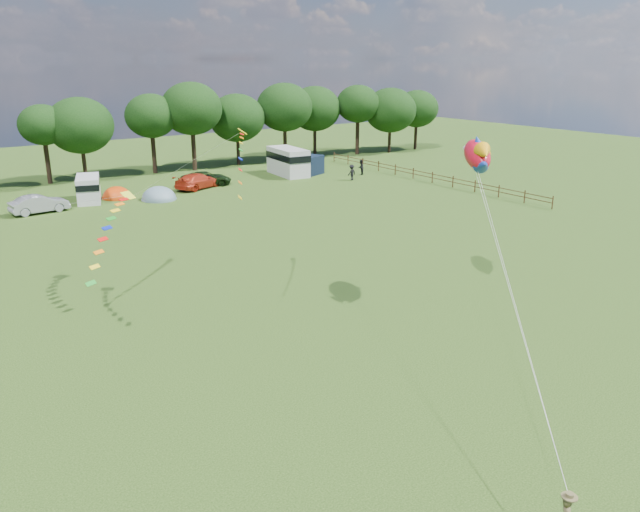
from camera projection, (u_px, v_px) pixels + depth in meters
ground_plane at (439, 407)px, 23.87m from camera, size 180.00×180.00×0.00m
tree_line at (115, 120)px, 67.93m from camera, size 102.98×10.98×10.27m
fence at (423, 174)px, 68.06m from camera, size 0.12×33.12×1.20m
car_b at (39, 204)px, 53.74m from camera, size 4.64×2.18×1.58m
car_c at (198, 181)px, 63.93m from camera, size 5.69×4.14×1.57m
car_d at (206, 179)px, 65.51m from camera, size 5.77×3.82×1.45m
campervan_c at (88, 188)px, 58.10m from camera, size 3.29×5.15×2.34m
campervan_d at (288, 161)px, 71.21m from camera, size 3.26×6.46×3.05m
tent_orange at (117, 198)px, 59.76m from camera, size 2.80×3.07×2.19m
tent_greyblue at (159, 199)px, 59.15m from camera, size 3.31×3.63×2.46m
awning_navy at (306, 165)px, 71.71m from camera, size 4.22×3.86×2.15m
fish_kite at (478, 155)px, 33.32m from camera, size 3.09×3.75×2.08m
streamer_kite_b at (113, 223)px, 34.85m from camera, size 4.39×4.68×3.84m
streamer_kite_c at (241, 151)px, 31.72m from camera, size 3.03×4.94×2.78m
walker_a at (361, 167)px, 71.44m from camera, size 0.98×0.91×1.72m
walker_b at (352, 172)px, 68.32m from camera, size 1.19×0.73×1.71m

